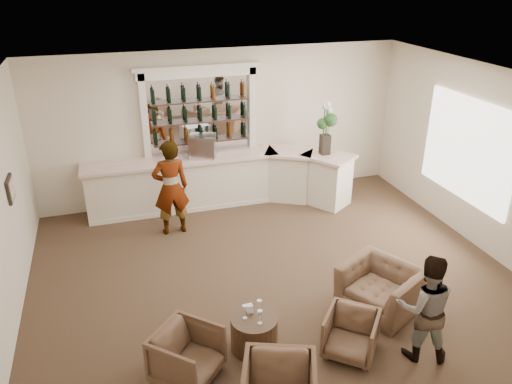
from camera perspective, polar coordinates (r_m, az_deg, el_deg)
ground at (r=8.63m, az=2.03°, el=-9.61°), size 8.00×8.00×0.00m
room_shell at (r=8.26m, az=1.73°, el=6.88°), size 8.04×7.02×3.32m
bar_counter at (r=10.85m, az=-3.91°, el=1.31°), size 5.72×1.80×1.14m
back_bar_alcove at (r=10.69m, az=-6.44°, el=9.14°), size 2.64×0.25×3.00m
cocktail_table at (r=7.10m, az=-0.22°, el=-15.77°), size 0.65×0.65×0.50m
sommelier at (r=9.68m, az=-9.72°, el=0.47°), size 0.72×0.49×1.90m
guest at (r=7.02m, az=18.75°, el=-12.45°), size 0.92×0.83×1.54m
armchair_left at (r=6.68m, az=-7.87°, el=-17.97°), size 1.07×1.07×0.70m
armchair_right at (r=7.09m, az=10.78°, el=-15.66°), size 0.96×0.96×0.63m
armchair_far at (r=7.95m, az=14.00°, el=-10.66°), size 1.37×1.43×0.72m
espresso_machine at (r=10.56m, az=-6.13°, el=5.23°), size 0.66×0.60×0.47m
flower_vase at (r=10.65m, az=8.01°, el=7.58°), size 0.30×0.30×1.14m
wine_glass_bar_left at (r=10.46m, az=-9.02°, el=4.10°), size 0.07×0.07×0.21m
wine_glass_bar_right at (r=10.77m, az=0.51°, el=5.02°), size 0.07×0.07×0.21m
wine_glass_tbl_a at (r=6.87m, az=-1.28°, el=-13.55°), size 0.07×0.07×0.21m
wine_glass_tbl_b at (r=6.96m, az=0.39°, el=-12.98°), size 0.07×0.07×0.21m
wine_glass_tbl_c at (r=6.79m, az=0.44°, el=-14.10°), size 0.07×0.07×0.21m
napkin_holder at (r=7.00m, az=-0.73°, el=-13.16°), size 0.08×0.08×0.12m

